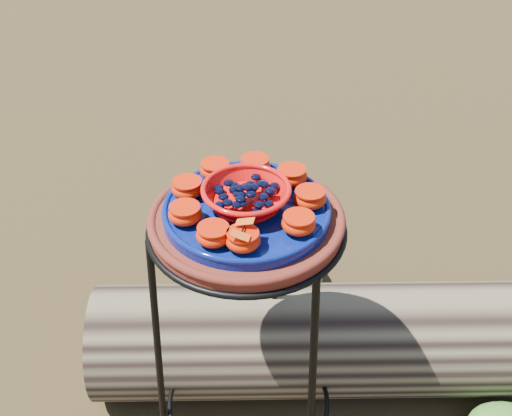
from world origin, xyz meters
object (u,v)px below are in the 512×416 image
(terracotta_saucer, at_px, (247,222))
(cobalt_plate, at_px, (246,211))
(plant_stand, at_px, (248,346))
(driftwood_log, at_px, (400,339))
(red_bowl, at_px, (246,197))

(terracotta_saucer, relative_size, cobalt_plate, 1.17)
(plant_stand, distance_m, terracotta_saucer, 0.37)
(terracotta_saucer, relative_size, driftwood_log, 0.23)
(plant_stand, bearing_deg, terracotta_saucer, 0.00)
(driftwood_log, bearing_deg, red_bowl, -136.68)
(cobalt_plate, bearing_deg, plant_stand, 0.00)
(plant_stand, xyz_separation_m, terracotta_saucer, (0.00, 0.00, 0.37))
(plant_stand, bearing_deg, red_bowl, 0.00)
(driftwood_log, bearing_deg, plant_stand, -136.68)
(plant_stand, height_order, cobalt_plate, cobalt_plate)
(cobalt_plate, distance_m, driftwood_log, 0.74)
(plant_stand, xyz_separation_m, driftwood_log, (0.33, 0.32, -0.19))
(red_bowl, bearing_deg, cobalt_plate, 0.00)
(cobalt_plate, relative_size, red_bowl, 2.00)
(cobalt_plate, height_order, driftwood_log, cobalt_plate)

